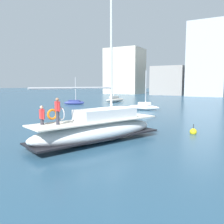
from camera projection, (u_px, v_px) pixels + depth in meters
name	position (u px, v px, depth m)	size (l,w,h in m)	color
ground_plane	(108.00, 136.00, 17.56)	(400.00, 400.00, 0.00)	#284C66
main_sailboat	(98.00, 128.00, 15.86)	(5.69, 9.82, 12.17)	silver
moored_sloop_near	(74.00, 102.00, 45.65)	(4.16, 3.60, 5.16)	navy
moored_sloop_far	(115.00, 99.00, 50.96)	(2.48, 5.78, 7.05)	#B7B2A8
moored_catamaran	(143.00, 107.00, 35.41)	(4.92, 1.90, 5.84)	silver
mooring_buoy	(193.00, 132.00, 18.38)	(0.53, 0.53, 0.87)	yellow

